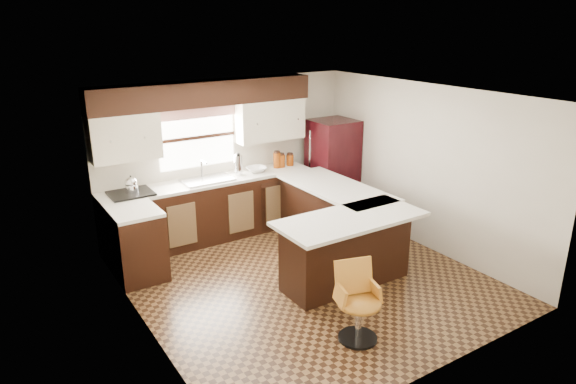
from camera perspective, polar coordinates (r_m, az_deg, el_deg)
floor at (r=6.84m, az=1.97°, el=-9.64°), size 4.40×4.40×0.00m
ceiling at (r=6.08m, az=2.22°, el=10.69°), size 4.40×4.40×0.00m
wall_back at (r=8.18m, az=-6.76°, el=4.10°), size 4.40×0.00×4.40m
wall_front at (r=4.85m, az=17.19°, el=-7.14°), size 4.40×0.00×4.40m
wall_left at (r=5.51m, az=-16.21°, el=-3.90°), size 0.00×4.40×4.40m
wall_right at (r=7.70m, az=15.04°, el=2.65°), size 0.00×4.40×4.40m
base_cab_back at (r=7.97m, az=-8.49°, el=-2.05°), size 3.30×0.60×0.90m
base_cab_left at (r=6.98m, az=-16.37°, el=-5.72°), size 0.60×0.70×0.90m
counter_back at (r=7.81m, az=-8.66°, el=1.19°), size 3.30×0.60×0.04m
counter_left at (r=6.81m, az=-16.73°, el=-2.09°), size 0.60×0.70×0.04m
soffit at (r=7.66m, az=-9.18°, el=10.78°), size 3.40×0.35×0.36m
upper_cab_left at (r=7.35m, az=-17.73°, el=5.84°), size 0.94×0.35×0.64m
upper_cab_right at (r=8.23m, az=-2.07°, el=8.01°), size 1.14×0.35×0.64m
window_pane at (r=7.88m, az=-10.06°, el=6.00°), size 1.20×0.02×0.90m
valance at (r=7.77m, az=-10.11°, el=8.75°), size 1.30×0.06×0.18m
sink at (r=7.77m, az=-8.94°, el=1.36°), size 0.75×0.45×0.03m
dishwasher at (r=8.17m, az=-1.27°, el=-1.45°), size 0.58×0.03×0.78m
cooktop at (r=7.41m, az=-17.07°, el=-0.15°), size 0.58×0.50×0.02m
peninsula_long at (r=7.59m, az=4.91°, el=-2.98°), size 0.60×1.95×0.90m
peninsula_return at (r=6.59m, az=6.46°, el=-6.52°), size 1.65×0.60×0.90m
counter_pen_long at (r=7.46m, az=5.32°, el=0.47°), size 0.84×1.95×0.04m
counter_pen_return at (r=6.33m, az=6.98°, el=-2.98°), size 1.89×0.84×0.04m
refrigerator at (r=8.76m, az=4.94°, el=2.63°), size 0.71×0.68×1.66m
bar_chair at (r=5.52m, az=7.93°, el=-12.21°), size 0.56×0.56×0.85m
kettle at (r=7.37m, az=-17.03°, el=0.86°), size 0.18×0.18×0.24m
percolator at (r=7.96m, az=-5.55°, el=3.00°), size 0.13×0.13×0.31m
mixing_bowl at (r=8.14m, az=-3.54°, el=2.53°), size 0.34×0.34×0.08m
canister_large at (r=8.33m, az=-1.23°, el=3.54°), size 0.12×0.12×0.25m
canister_med at (r=8.37m, az=-0.79°, el=3.47°), size 0.13×0.13×0.20m
canister_small at (r=8.46m, az=0.22°, el=3.56°), size 0.12×0.12×0.18m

